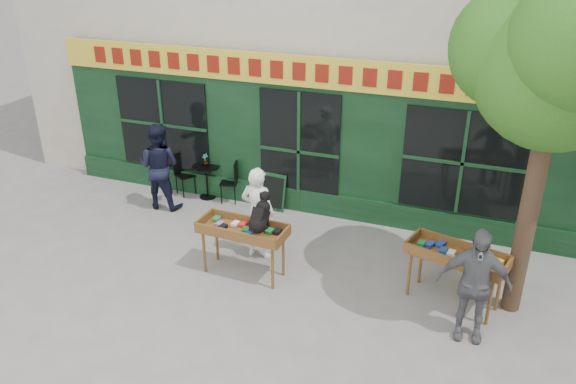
% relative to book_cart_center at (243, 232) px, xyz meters
% --- Properties ---
extents(ground, '(80.00, 80.00, 0.00)m').
position_rel_book_cart_center_xyz_m(ground, '(0.06, 0.32, -0.82)').
color(ground, slate).
rests_on(ground, ground).
extents(street_tree, '(3.05, 2.90, 5.60)m').
position_rel_book_cart_center_xyz_m(street_tree, '(4.40, 0.68, 3.29)').
color(street_tree, '#382619').
rests_on(street_tree, ground).
extents(book_cart_center, '(1.52, 0.68, 0.99)m').
position_rel_book_cart_center_xyz_m(book_cart_center, '(0.00, 0.00, 0.00)').
color(book_cart_center, brown).
rests_on(book_cart_center, ground).
extents(dog, '(0.36, 0.61, 0.60)m').
position_rel_book_cart_center_xyz_m(dog, '(0.35, -0.05, 0.47)').
color(dog, black).
rests_on(dog, book_cart_center).
extents(woman, '(0.65, 0.44, 1.74)m').
position_rel_book_cart_center_xyz_m(woman, '(-0.00, 0.65, 0.05)').
color(woman, white).
rests_on(woman, ground).
extents(book_cart_right, '(1.61, 1.00, 0.99)m').
position_rel_book_cart_center_xyz_m(book_cart_right, '(3.46, 0.42, 0.00)').
color(book_cart_right, brown).
rests_on(book_cart_right, ground).
extents(man_right, '(1.07, 0.51, 1.78)m').
position_rel_book_cart_center_xyz_m(man_right, '(3.76, -0.33, 0.07)').
color(man_right, '#595A5E').
rests_on(man_right, ground).
extents(bistro_table, '(0.60, 0.60, 0.76)m').
position_rel_book_cart_center_xyz_m(bistro_table, '(-2.07, 2.52, -0.28)').
color(bistro_table, black).
rests_on(bistro_table, ground).
extents(bistro_chair_left, '(0.50, 0.49, 0.95)m').
position_rel_book_cart_center_xyz_m(bistro_chair_left, '(-2.69, 2.57, -0.26)').
color(bistro_chair_left, black).
rests_on(bistro_chair_left, ground).
extents(bistro_chair_right, '(0.44, 0.44, 0.95)m').
position_rel_book_cart_center_xyz_m(bistro_chair_right, '(-1.43, 2.54, -0.26)').
color(bistro_chair_right, black).
rests_on(bistro_chair_right, ground).
extents(potted_plant, '(0.17, 0.14, 0.28)m').
position_rel_book_cart_center_xyz_m(potted_plant, '(-2.07, 2.52, 0.08)').
color(potted_plant, gray).
rests_on(potted_plant, bistro_table).
extents(man_left, '(0.96, 0.78, 1.87)m').
position_rel_book_cart_center_xyz_m(man_left, '(-2.77, 1.79, 0.11)').
color(man_left, black).
rests_on(man_left, ground).
extents(chalkboard, '(0.57, 0.24, 0.79)m').
position_rel_book_cart_center_xyz_m(chalkboard, '(-0.48, 2.51, -0.42)').
color(chalkboard, black).
rests_on(chalkboard, ground).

